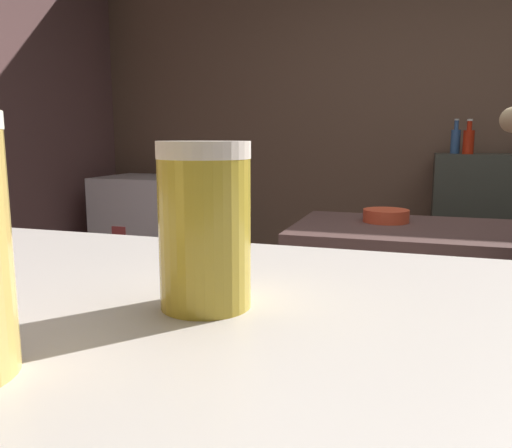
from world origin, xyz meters
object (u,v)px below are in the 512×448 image
Objects in this scene: mini_fridge at (155,246)px; pint_glass_near at (205,225)px; bottle_vinegar at (456,140)px; bottle_hot_sauce at (469,141)px; mixing_bowl at (386,216)px.

pint_glass_near is (1.59, -2.78, 0.68)m from mini_fridge.
mini_fridge is 4.70× the size of bottle_vinegar.
pint_glass_near reaches higher than mini_fridge.
bottle_vinegar is (1.95, 0.21, 0.73)m from mini_fridge.
pint_glass_near is 3.01m from bottle_vinegar.
bottle_hot_sauce is (0.42, 2.90, 0.05)m from pint_glass_near.
pint_glass_near is (-0.04, -1.68, 0.23)m from mixing_bowl.
mini_fridge is 2.02m from mixing_bowl.
bottle_hot_sauce is at bearing -51.55° from bottle_vinegar.
mini_fridge is at bearing -176.42° from bottle_hot_sauce.
pint_glass_near is at bearing -60.15° from mini_fridge.
bottle_vinegar reaches higher than pint_glass_near.
bottle_vinegar is (0.31, 1.31, 0.29)m from mixing_bowl.
mini_fridge is 4.82× the size of bottle_hot_sauce.
mixing_bowl is 0.86× the size of bottle_vinegar.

